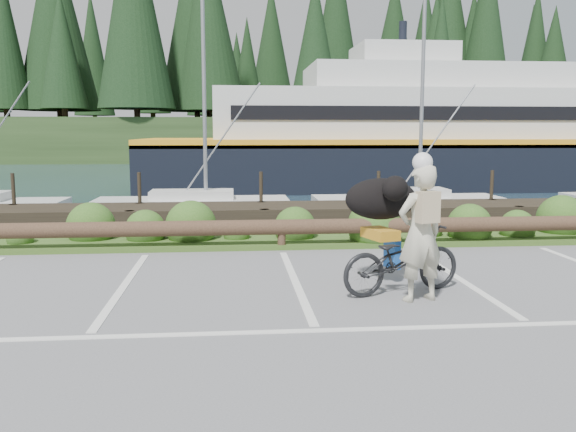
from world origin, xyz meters
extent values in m
plane|color=#5F5F62|center=(0.00, 0.00, 0.00)|extent=(72.00, 72.00, 0.00)
plane|color=#1A303F|center=(0.00, 48.00, -1.20)|extent=(160.00, 160.00, 0.00)
cube|color=#3D5B21|center=(0.00, 5.30, 0.05)|extent=(34.00, 1.60, 0.10)
imported|color=black|center=(1.45, 1.18, 0.50)|extent=(1.99, 1.19, 0.99)
imported|color=beige|center=(1.58, 0.76, 0.94)|extent=(0.79, 0.63, 1.88)
ellipsoid|color=black|center=(1.27, 1.76, 1.30)|extent=(0.83, 1.20, 0.63)
camera|label=1|loc=(-0.95, -7.19, 2.30)|focal=38.00mm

